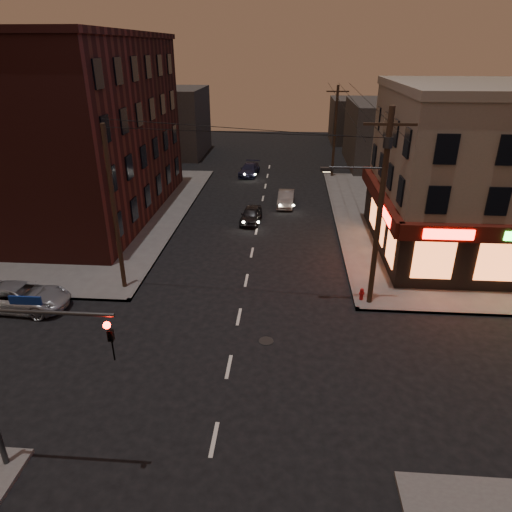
# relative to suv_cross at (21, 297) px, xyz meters

# --- Properties ---
(ground) EXTENTS (120.00, 120.00, 0.00)m
(ground) POSITION_rel_suv_cross_xyz_m (11.39, -4.00, -0.69)
(ground) COLOR black
(ground) RESTS_ON ground
(sidewalk_ne) EXTENTS (24.00, 28.00, 0.15)m
(sidewalk_ne) POSITION_rel_suv_cross_xyz_m (29.39, 15.00, -0.61)
(sidewalk_ne) COLOR #514F4C
(sidewalk_ne) RESTS_ON ground
(sidewalk_nw) EXTENTS (24.00, 28.00, 0.15)m
(sidewalk_nw) POSITION_rel_suv_cross_xyz_m (-6.61, 15.00, -0.61)
(sidewalk_nw) COLOR #514F4C
(sidewalk_nw) RESTS_ON ground
(pizza_building) EXTENTS (15.85, 12.85, 10.50)m
(pizza_building) POSITION_rel_suv_cross_xyz_m (27.32, 9.43, 4.66)
(pizza_building) COLOR gray
(pizza_building) RESTS_ON sidewalk_ne
(brick_apartment) EXTENTS (12.00, 20.00, 13.00)m
(brick_apartment) POSITION_rel_suv_cross_xyz_m (-3.11, 15.00, 5.96)
(brick_apartment) COLOR #431915
(brick_apartment) RESTS_ON sidewalk_nw
(bg_building_ne_a) EXTENTS (10.00, 12.00, 7.00)m
(bg_building_ne_a) POSITION_rel_suv_cross_xyz_m (25.39, 34.00, 2.81)
(bg_building_ne_a) COLOR #3F3D3A
(bg_building_ne_a) RESTS_ON ground
(bg_building_nw) EXTENTS (9.00, 10.00, 8.00)m
(bg_building_nw) POSITION_rel_suv_cross_xyz_m (-1.61, 38.00, 3.31)
(bg_building_nw) COLOR #3F3D3A
(bg_building_nw) RESTS_ON ground
(bg_building_ne_b) EXTENTS (8.00, 8.00, 6.00)m
(bg_building_ne_b) POSITION_rel_suv_cross_xyz_m (23.39, 48.00, 2.31)
(bg_building_ne_b) COLOR #3F3D3A
(bg_building_ne_b) RESTS_ON ground
(utility_pole_main) EXTENTS (4.20, 0.44, 10.00)m
(utility_pole_main) POSITION_rel_suv_cross_xyz_m (18.08, 1.80, 5.07)
(utility_pole_main) COLOR #382619
(utility_pole_main) RESTS_ON sidewalk_ne
(utility_pole_far) EXTENTS (0.26, 0.26, 9.00)m
(utility_pole_far) POSITION_rel_suv_cross_xyz_m (18.19, 28.00, 3.96)
(utility_pole_far) COLOR #382619
(utility_pole_far) RESTS_ON sidewalk_ne
(utility_pole_west) EXTENTS (0.24, 0.24, 9.00)m
(utility_pole_west) POSITION_rel_suv_cross_xyz_m (4.59, 2.50, 3.96)
(utility_pole_west) COLOR #382619
(utility_pole_west) RESTS_ON sidewalk_nw
(traffic_signal) EXTENTS (4.49, 0.32, 6.47)m
(traffic_signal) POSITION_rel_suv_cross_xyz_m (5.82, -9.60, 3.47)
(traffic_signal) COLOR #333538
(traffic_signal) RESTS_ON ground
(suv_cross) EXTENTS (5.05, 2.50, 1.38)m
(suv_cross) POSITION_rel_suv_cross_xyz_m (0.00, 0.00, 0.00)
(suv_cross) COLOR #95989E
(suv_cross) RESTS_ON ground
(sedan_near) EXTENTS (1.72, 3.70, 1.22)m
(sedan_near) POSITION_rel_suv_cross_xyz_m (10.85, 13.78, -0.08)
(sedan_near) COLOR black
(sedan_near) RESTS_ON ground
(sedan_mid) EXTENTS (1.50, 3.89, 1.26)m
(sedan_mid) POSITION_rel_suv_cross_xyz_m (13.50, 18.13, -0.06)
(sedan_mid) COLOR #625E5B
(sedan_mid) RESTS_ON ground
(sedan_far) EXTENTS (2.22, 4.46, 1.25)m
(sedan_far) POSITION_rel_suv_cross_xyz_m (9.44, 28.10, -0.07)
(sedan_far) COLOR #1B1D37
(sedan_far) RESTS_ON ground
(fire_hydrant) EXTENTS (0.30, 0.30, 0.67)m
(fire_hydrant) POSITION_rel_suv_cross_xyz_m (17.79, 2.00, -0.17)
(fire_hydrant) COLOR #970D0E
(fire_hydrant) RESTS_ON sidewalk_ne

